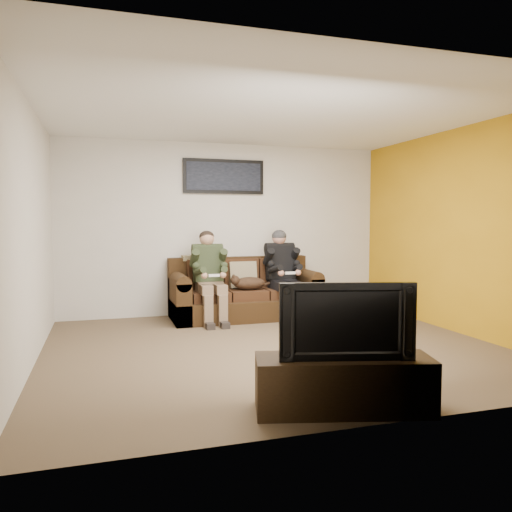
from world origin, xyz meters
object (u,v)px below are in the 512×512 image
object	(u,v)px
person_right	(283,269)
tv_stand	(344,384)
framed_poster	(224,177)
sofa	(244,295)
cat	(248,283)
person_left	(209,271)
television	(345,319)

from	to	relation	value
person_right	tv_stand	xyz separation A→B (m)	(-0.83, -3.60, -0.52)
person_right	framed_poster	distance (m)	1.67
sofa	person_right	size ratio (longest dim) A/B	1.66
person_right	cat	xyz separation A→B (m)	(-0.54, -0.02, -0.19)
person_left	tv_stand	xyz separation A→B (m)	(0.27, -3.60, -0.51)
sofa	cat	xyz separation A→B (m)	(0.01, -0.20, 0.20)
person_left	television	world-z (taller)	person_left
television	cat	bearing A→B (deg)	99.87
person_left	cat	bearing A→B (deg)	-1.99
framed_poster	person_right	bearing A→B (deg)	-37.10
person_left	framed_poster	distance (m)	1.53
framed_poster	tv_stand	size ratio (longest dim) A/B	0.95
cat	television	size ratio (longest dim) A/B	0.66
cat	television	xyz separation A→B (m)	(-0.29, -3.58, 0.17)
sofa	television	xyz separation A→B (m)	(-0.28, -3.78, 0.37)
person_left	television	xyz separation A→B (m)	(0.27, -3.60, -0.02)
sofa	person_right	distance (m)	0.70
sofa	person_right	bearing A→B (deg)	-17.96
framed_poster	television	xyz separation A→B (m)	(-0.08, -4.17, -1.40)
sofa	framed_poster	size ratio (longest dim) A/B	1.71
framed_poster	television	distance (m)	4.40
person_right	cat	bearing A→B (deg)	-177.88
sofa	television	world-z (taller)	television
person_right	tv_stand	bearing A→B (deg)	-103.03
cat	framed_poster	bearing A→B (deg)	109.86
person_right	tv_stand	size ratio (longest dim) A/B	0.99
person_left	framed_poster	bearing A→B (deg)	58.29
cat	framed_poster	distance (m)	1.69
person_right	framed_poster	xyz separation A→B (m)	(-0.75, 0.57, 1.38)
person_left	cat	xyz separation A→B (m)	(0.56, -0.02, -0.19)
tv_stand	framed_poster	bearing A→B (deg)	103.45
person_left	cat	size ratio (longest dim) A/B	1.95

